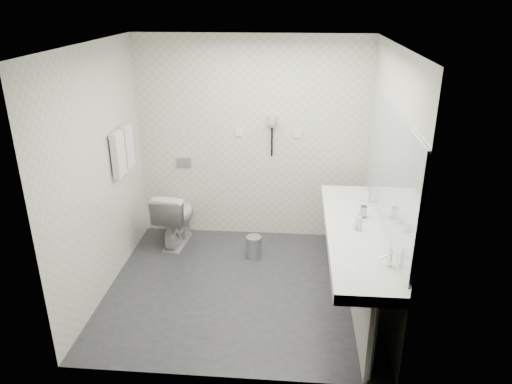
{
  "coord_description": "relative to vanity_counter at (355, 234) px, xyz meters",
  "views": [
    {
      "loc": [
        0.52,
        -4.34,
        2.91
      ],
      "look_at": [
        0.15,
        0.15,
        1.05
      ],
      "focal_mm": 33.86,
      "sensor_mm": 36.0,
      "label": 1
    }
  ],
  "objects": [
    {
      "name": "ceiling",
      "position": [
        -1.12,
        0.2,
        1.7
      ],
      "size": [
        2.8,
        2.8,
        0.0
      ],
      "primitive_type": "plane",
      "rotation": [
        3.14,
        0.0,
        0.0
      ],
      "color": "silver",
      "rests_on": "wall_back"
    },
    {
      "name": "flush_plate",
      "position": [
        -1.98,
        1.49,
        0.15
      ],
      "size": [
        0.18,
        0.02,
        0.12
      ],
      "primitive_type": "cube",
      "color": "#B2B5BA",
      "rests_on": "wall_back"
    },
    {
      "name": "mirror",
      "position": [
        0.26,
        0.0,
        0.65
      ],
      "size": [
        0.02,
        2.2,
        1.05
      ],
      "primitive_type": "cube",
      "color": "#B2BCC6",
      "rests_on": "wall_right"
    },
    {
      "name": "switch_plate_b",
      "position": [
        -0.57,
        1.49,
        0.55
      ],
      "size": [
        0.09,
        0.02,
        0.09
      ],
      "primitive_type": "cube",
      "color": "silver",
      "rests_on": "wall_back"
    },
    {
      "name": "vanity_post_far",
      "position": [
        0.05,
        1.04,
        -0.42
      ],
      "size": [
        0.06,
        0.06,
        0.75
      ],
      "primitive_type": "cylinder",
      "color": "silver",
      "rests_on": "floor"
    },
    {
      "name": "basin_far",
      "position": [
        0.0,
        0.65,
        0.04
      ],
      "size": [
        0.4,
        0.31,
        0.05
      ],
      "primitive_type": "ellipsoid",
      "color": "silver",
      "rests_on": "vanity_counter"
    },
    {
      "name": "soap_bottle_c",
      "position": [
        0.03,
        -0.03,
        0.11
      ],
      "size": [
        0.05,
        0.05,
        0.11
      ],
      "primitive_type": "imported",
      "rotation": [
        0.0,
        0.0,
        -0.28
      ],
      "color": "beige",
      "rests_on": "vanity_counter"
    },
    {
      "name": "dryer_barrel",
      "position": [
        -0.88,
        1.4,
        0.73
      ],
      "size": [
        0.08,
        0.14,
        0.08
      ],
      "primitive_type": "cylinder",
      "rotation": [
        1.57,
        0.0,
        0.0
      ],
      "color": "#98979D",
      "rests_on": "dryer_cradle"
    },
    {
      "name": "vanity_post_near",
      "position": [
        0.05,
        -1.04,
        -0.42
      ],
      "size": [
        0.06,
        0.06,
        0.75
      ],
      "primitive_type": "cylinder",
      "color": "silver",
      "rests_on": "floor"
    },
    {
      "name": "wall_back",
      "position": [
        -1.12,
        1.5,
        0.45
      ],
      "size": [
        2.8,
        0.0,
        2.8
      ],
      "primitive_type": "plane",
      "rotation": [
        1.57,
        0.0,
        0.0
      ],
      "color": "beige",
      "rests_on": "floor"
    },
    {
      "name": "wall_left",
      "position": [
        -2.52,
        0.2,
        0.45
      ],
      "size": [
        0.0,
        2.6,
        2.6
      ],
      "primitive_type": "plane",
      "rotation": [
        1.57,
        0.0,
        1.57
      ],
      "color": "beige",
      "rests_on": "floor"
    },
    {
      "name": "bin_lid",
      "position": [
        -1.04,
        0.86,
        -0.54
      ],
      "size": [
        0.18,
        0.18,
        0.02
      ],
      "primitive_type": "cylinder",
      "color": "#B2B5BA",
      "rests_on": "pedal_bin"
    },
    {
      "name": "dryer_cord",
      "position": [
        -0.88,
        1.46,
        0.45
      ],
      "size": [
        0.02,
        0.02,
        0.35
      ],
      "primitive_type": "cylinder",
      "color": "black",
      "rests_on": "dryer_cradle"
    },
    {
      "name": "towel_far",
      "position": [
        -2.46,
        0.89,
        0.53
      ],
      "size": [
        0.07,
        0.24,
        0.48
      ],
      "primitive_type": "cube",
      "color": "silver",
      "rests_on": "towel_rail"
    },
    {
      "name": "vanity_counter",
      "position": [
        0.0,
        0.0,
        0.0
      ],
      "size": [
        0.55,
        2.2,
        0.1
      ],
      "primitive_type": "cube",
      "color": "silver",
      "rests_on": "floor"
    },
    {
      "name": "soap_bottle_a",
      "position": [
        -0.0,
        -0.02,
        0.1
      ],
      "size": [
        0.06,
        0.06,
        0.09
      ],
      "primitive_type": "imported",
      "rotation": [
        0.0,
        0.0,
        0.58
      ],
      "color": "beige",
      "rests_on": "vanity_counter"
    },
    {
      "name": "toilet",
      "position": [
        -2.04,
        1.14,
        -0.44
      ],
      "size": [
        0.46,
        0.74,
        0.71
      ],
      "primitive_type": "imported",
      "rotation": [
        0.0,
        0.0,
        3.05
      ],
      "color": "silver",
      "rests_on": "floor"
    },
    {
      "name": "pedal_bin",
      "position": [
        -1.04,
        0.86,
        -0.67
      ],
      "size": [
        0.19,
        0.19,
        0.25
      ],
      "primitive_type": "cylinder",
      "rotation": [
        0.0,
        0.0,
        -0.06
      ],
      "color": "#B2B5BA",
      "rests_on": "floor"
    },
    {
      "name": "towel_rail",
      "position": [
        -2.47,
        0.75,
        0.75
      ],
      "size": [
        0.02,
        0.62,
        0.02
      ],
      "primitive_type": "cylinder",
      "rotation": [
        1.57,
        0.0,
        0.0
      ],
      "color": "silver",
      "rests_on": "wall_left"
    },
    {
      "name": "switch_plate_a",
      "position": [
        -1.27,
        1.49,
        0.55
      ],
      "size": [
        0.09,
        0.02,
        0.09
      ],
      "primitive_type": "cube",
      "color": "silver",
      "rests_on": "wall_back"
    },
    {
      "name": "glass_right",
      "position": [
        0.1,
        0.29,
        0.1
      ],
      "size": [
        0.08,
        0.08,
        0.11
      ],
      "primitive_type": "cylinder",
      "rotation": [
        0.0,
        0.0,
        0.37
      ],
      "color": "silver",
      "rests_on": "vanity_counter"
    },
    {
      "name": "vanity_panel",
      "position": [
        0.02,
        0.0,
        -0.42
      ],
      "size": [
        0.03,
        2.15,
        0.75
      ],
      "primitive_type": "cube",
      "color": "#9C9993",
      "rests_on": "floor"
    },
    {
      "name": "dryer_cradle",
      "position": [
        -0.88,
        1.47,
        0.7
      ],
      "size": [
        0.1,
        0.04,
        0.14
      ],
      "primitive_type": "cube",
      "color": "#98979D",
      "rests_on": "wall_back"
    },
    {
      "name": "floor",
      "position": [
        -1.12,
        0.2,
        -0.8
      ],
      "size": [
        2.8,
        2.8,
        0.0
      ],
      "primitive_type": "plane",
      "color": "#26272B",
      "rests_on": "ground"
    },
    {
      "name": "basin_near",
      "position": [
        0.0,
        -0.65,
        0.04
      ],
      "size": [
        0.4,
        0.31,
        0.05
      ],
      "primitive_type": "ellipsoid",
      "color": "silver",
      "rests_on": "vanity_counter"
    },
    {
      "name": "wall_right",
      "position": [
        0.27,
        0.2,
        0.45
      ],
      "size": [
        0.0,
        2.6,
        2.6
      ],
      "primitive_type": "plane",
      "rotation": [
        1.57,
        0.0,
        -1.57
      ],
      "color": "beige",
      "rests_on": "floor"
    },
    {
      "name": "glass_left",
      "position": [
        0.1,
        0.27,
        0.11
      ],
      "size": [
        0.08,
        0.08,
        0.12
      ],
      "primitive_type": "cylinder",
      "rotation": [
        0.0,
        0.0,
        -0.27
      ],
      "color": "silver",
      "rests_on": "vanity_counter"
    },
    {
      "name": "faucet_far",
      "position": [
        0.19,
        0.65,
        0.12
      ],
      "size": [
        0.04,
        0.04,
        0.15
      ],
      "primitive_type": "cylinder",
      "color": "silver",
      "rests_on": "vanity_counter"
    },
    {
      "name": "wall_front",
      "position": [
        -1.12,
        -1.1,
        0.45
      ],
      "size": [
        2.8,
        0.0,
        2.8
      ],
      "primitive_type": "plane",
      "rotation": [
        -1.57,
        0.0,
        0.0
      ],
      "color": "beige",
      "rests_on": "floor"
    },
    {
      "name": "soap_bottle_b",
      "position": [
        0.04,
        0.16,
        0.1
      ],
      "size": [
        0.11,
        0.11,
        0.1
      ],
      "primitive_type": "imported",
      "rotation": [
        0.0,
        0.0,
        -0.66
      ],
      "color": "beige",
      "rests_on": "vanity_counter"
    },
    {
      "name": "towel_near",
      "position": [
        -2.46,
        0.61,
        0.53
      ],
      "size": [
        0.07,
        0.24,
        0.48
      ],
      "primitive_type": "cube",
      "color": "silver",
      "rests_on": "towel_rail"
    },
    {
      "name": "faucet_near",
      "position": [
        0.19,
        -0.65,
        0.12
      ],
      "size": [
        0.04,
        0.04,
        0.15
      ],
      "primitive_type": "cylinder",
      "color": "silver",
      "rests_on": "vanity_counter"
    }
  ]
}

